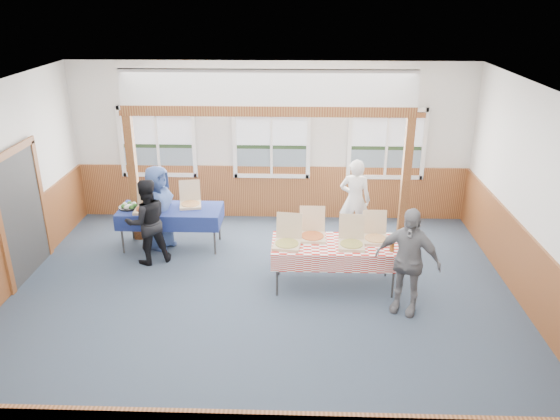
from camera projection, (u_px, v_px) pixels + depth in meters
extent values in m
plane|color=#2B3347|center=(261.00, 304.00, 8.32)|extent=(8.00, 8.00, 0.00)
plane|color=white|center=(258.00, 94.00, 7.11)|extent=(8.00, 8.00, 0.00)
plane|color=silver|center=(272.00, 142.00, 10.96)|extent=(8.00, 0.00, 8.00)
plane|color=silver|center=(231.00, 366.00, 4.48)|extent=(8.00, 0.00, 8.00)
plane|color=silver|center=(546.00, 211.00, 7.59)|extent=(0.00, 8.00, 8.00)
cube|color=brown|center=(272.00, 192.00, 11.33)|extent=(7.98, 0.05, 1.10)
cube|color=brown|center=(531.00, 277.00, 7.99)|extent=(0.05, 6.98, 1.10)
cube|color=#313131|center=(22.00, 215.00, 8.88)|extent=(0.06, 1.30, 2.10)
cube|color=white|center=(160.00, 175.00, 11.23)|extent=(1.52, 0.05, 0.08)
cube|color=white|center=(154.00, 108.00, 10.71)|extent=(1.52, 0.05, 0.08)
cube|color=white|center=(121.00, 142.00, 10.99)|extent=(0.08, 0.05, 1.46)
cube|color=white|center=(194.00, 142.00, 10.95)|extent=(0.08, 0.05, 1.46)
cube|color=white|center=(157.00, 142.00, 10.97)|extent=(0.05, 0.05, 1.30)
cube|color=slate|center=(159.00, 160.00, 11.16)|extent=(1.40, 0.02, 0.52)
cube|color=#20351A|center=(158.00, 146.00, 11.04)|extent=(1.40, 0.02, 0.08)
cube|color=silver|center=(157.00, 127.00, 10.90)|extent=(1.40, 0.02, 0.70)
cube|color=brown|center=(155.00, 113.00, 10.73)|extent=(1.40, 0.07, 0.10)
cube|color=white|center=(272.00, 176.00, 11.16)|extent=(1.52, 0.05, 0.08)
cube|color=white|center=(271.00, 109.00, 10.64)|extent=(1.52, 0.05, 0.08)
cube|color=white|center=(235.00, 143.00, 10.92)|extent=(0.08, 0.05, 1.46)
cube|color=white|center=(308.00, 143.00, 10.88)|extent=(0.08, 0.05, 1.46)
cube|color=white|center=(271.00, 143.00, 10.90)|extent=(0.05, 0.05, 1.30)
cube|color=slate|center=(272.00, 161.00, 11.08)|extent=(1.40, 0.02, 0.52)
cube|color=#20351A|center=(271.00, 147.00, 10.97)|extent=(1.40, 0.02, 0.08)
cube|color=silver|center=(271.00, 128.00, 10.82)|extent=(1.40, 0.02, 0.70)
cube|color=brown|center=(271.00, 114.00, 10.66)|extent=(1.40, 0.07, 0.10)
cube|color=white|center=(384.00, 177.00, 11.09)|extent=(1.52, 0.05, 0.08)
cube|color=white|center=(390.00, 110.00, 10.57)|extent=(1.52, 0.05, 0.08)
cube|color=white|center=(350.00, 144.00, 10.85)|extent=(0.08, 0.05, 1.46)
cube|color=white|center=(424.00, 144.00, 10.81)|extent=(0.08, 0.05, 1.46)
cube|color=white|center=(387.00, 144.00, 10.83)|extent=(0.05, 0.05, 1.30)
cube|color=slate|center=(385.00, 162.00, 11.01)|extent=(1.40, 0.02, 0.52)
cube|color=#20351A|center=(386.00, 148.00, 10.90)|extent=(1.40, 0.02, 0.08)
cube|color=silver|center=(388.00, 129.00, 10.75)|extent=(1.40, 0.02, 0.70)
cube|color=brown|center=(389.00, 115.00, 10.59)|extent=(1.40, 0.07, 0.10)
cube|color=#5C2914|center=(134.00, 179.00, 10.07)|extent=(0.15, 0.15, 2.40)
cube|color=#5C2914|center=(406.00, 182.00, 9.92)|extent=(0.15, 0.15, 2.40)
cube|color=#5C2914|center=(268.00, 111.00, 9.51)|extent=(5.15, 0.18, 0.18)
cylinder|color=#313131|center=(122.00, 235.00, 9.80)|extent=(0.04, 0.04, 0.73)
cylinder|color=#313131|center=(132.00, 221.00, 10.38)|extent=(0.04, 0.04, 0.73)
cylinder|color=#313131|center=(214.00, 236.00, 9.75)|extent=(0.04, 0.04, 0.73)
cylinder|color=#313131|center=(219.00, 222.00, 10.33)|extent=(0.04, 0.04, 0.73)
cube|color=#313131|center=(170.00, 210.00, 9.93)|extent=(1.94, 1.29, 0.03)
cube|color=navy|center=(170.00, 209.00, 9.92)|extent=(2.01, 1.36, 0.01)
cube|color=navy|center=(166.00, 225.00, 9.60)|extent=(1.75, 0.61, 0.28)
cube|color=navy|center=(176.00, 208.00, 10.35)|extent=(1.75, 0.61, 0.28)
cylinder|color=#313131|center=(277.00, 275.00, 8.43)|extent=(0.04, 0.04, 0.73)
cylinder|color=#313131|center=(279.00, 255.00, 9.06)|extent=(0.04, 0.04, 0.73)
cylinder|color=#313131|center=(393.00, 277.00, 8.38)|extent=(0.04, 0.04, 0.73)
cylinder|color=#313131|center=(387.00, 257.00, 9.00)|extent=(0.04, 0.04, 0.73)
cube|color=#313131|center=(335.00, 244.00, 8.58)|extent=(2.03, 1.16, 0.03)
cube|color=red|center=(335.00, 243.00, 8.57)|extent=(2.10, 1.23, 0.01)
cube|color=red|center=(336.00, 264.00, 8.23)|extent=(1.93, 0.40, 0.28)
cube|color=red|center=(333.00, 240.00, 9.02)|extent=(1.93, 0.40, 0.28)
cube|color=#C8B485|center=(146.00, 210.00, 9.78)|extent=(0.42, 0.42, 0.05)
cylinder|color=#C5722E|center=(146.00, 209.00, 9.77)|extent=(0.36, 0.36, 0.01)
cube|color=#C8B485|center=(148.00, 194.00, 9.93)|extent=(0.40, 0.11, 0.39)
cube|color=#C8B485|center=(191.00, 205.00, 10.01)|extent=(0.45, 0.45, 0.04)
cylinder|color=#E5C86A|center=(190.00, 204.00, 10.00)|extent=(0.39, 0.39, 0.01)
cube|color=#C8B485|center=(190.00, 190.00, 10.14)|extent=(0.39, 0.16, 0.38)
cube|color=#C8B485|center=(287.00, 245.00, 8.45)|extent=(0.46, 0.46, 0.05)
cylinder|color=#DE8B45|center=(287.00, 243.00, 8.44)|extent=(0.40, 0.40, 0.01)
cube|color=#C8B485|center=(289.00, 225.00, 8.59)|extent=(0.42, 0.15, 0.40)
cube|color=#C8B485|center=(312.00, 237.00, 8.71)|extent=(0.41, 0.41, 0.05)
cylinder|color=#C5722E|center=(312.00, 236.00, 8.70)|extent=(0.36, 0.36, 0.01)
cube|color=#C8B485|center=(312.00, 218.00, 8.85)|extent=(0.41, 0.10, 0.41)
cube|color=#C8B485|center=(351.00, 245.00, 8.44)|extent=(0.42, 0.42, 0.04)
cylinder|color=#DE8B45|center=(351.00, 244.00, 8.43)|extent=(0.37, 0.37, 0.01)
cube|color=#C8B485|center=(352.00, 226.00, 8.58)|extent=(0.40, 0.12, 0.39)
cube|color=#C8B485|center=(375.00, 240.00, 8.63)|extent=(0.39, 0.39, 0.04)
cylinder|color=#E5C86A|center=(376.00, 238.00, 8.62)|extent=(0.34, 0.34, 0.01)
cube|color=#C8B485|center=(375.00, 222.00, 8.77)|extent=(0.39, 0.09, 0.38)
cylinder|color=black|center=(129.00, 207.00, 9.94)|extent=(0.38, 0.38, 0.03)
cylinder|color=white|center=(129.00, 206.00, 9.93)|extent=(0.09, 0.09, 0.04)
sphere|color=#376E29|center=(135.00, 206.00, 9.92)|extent=(0.09, 0.09, 0.09)
sphere|color=beige|center=(134.00, 204.00, 10.00)|extent=(0.09, 0.09, 0.09)
sphere|color=#376E29|center=(130.00, 203.00, 10.02)|extent=(0.09, 0.09, 0.09)
sphere|color=beige|center=(125.00, 205.00, 9.97)|extent=(0.09, 0.09, 0.09)
sphere|color=#376E29|center=(123.00, 206.00, 9.89)|extent=(0.09, 0.09, 0.09)
sphere|color=beige|center=(126.00, 208.00, 9.83)|extent=(0.09, 0.09, 0.09)
sphere|color=#376E29|center=(131.00, 207.00, 9.85)|extent=(0.09, 0.09, 0.09)
cylinder|color=brown|center=(392.00, 247.00, 8.28)|extent=(0.07, 0.07, 0.15)
imported|color=white|center=(355.00, 200.00, 10.21)|extent=(0.64, 0.48, 1.59)
imported|color=black|center=(147.00, 222.00, 9.34)|extent=(0.92, 0.85, 1.52)
imported|color=#354C84|center=(159.00, 208.00, 9.88)|extent=(0.76, 0.90, 1.57)
imported|color=slate|center=(407.00, 261.00, 7.88)|extent=(1.04, 0.77, 1.64)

